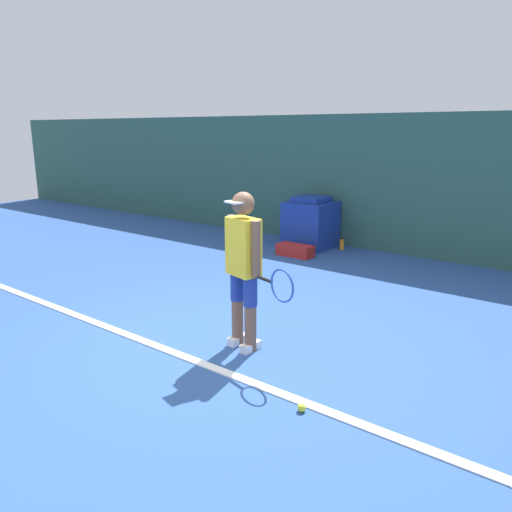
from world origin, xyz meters
The scene contains 8 objects.
ground_plane centered at (0.00, 0.00, 0.00)m, with size 24.00×24.00×0.00m, color #2D5193.
back_wall centered at (0.00, 5.09, 1.21)m, with size 24.00×0.10×2.42m.
court_baseline centered at (0.00, -0.21, 0.01)m, with size 21.60×0.10×0.01m.
tennis_player centered at (0.30, 0.34, 0.87)m, with size 0.95×0.34×1.58m.
tennis_ball centered at (1.40, -0.32, 0.03)m, with size 0.07×0.07×0.07m.
covered_chair centered at (-1.55, 4.58, 0.45)m, with size 0.82×0.82×0.94m.
equipment_bag centered at (-1.37, 3.80, 0.10)m, with size 0.64×0.28×0.20m.
water_bottle centered at (-0.96, 4.74, 0.10)m, with size 0.08×0.08×0.21m.
Camera 1 is at (3.25, -3.30, 2.15)m, focal length 35.00 mm.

